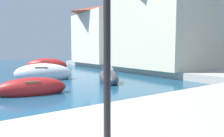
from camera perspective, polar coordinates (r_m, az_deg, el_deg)
ground at (r=7.57m, az=-18.92°, el=-10.91°), size 80.00×80.00×0.00m
quay_promenade at (r=9.32m, az=8.31°, el=-6.11°), size 44.00×32.00×0.50m
moored_boat_1 at (r=22.98m, az=-17.52°, el=0.79°), size 4.48×3.75×1.53m
moored_boat_2 at (r=10.37m, az=-21.09°, el=-5.07°), size 3.26×1.71×1.02m
moored_boat_3 at (r=15.42m, az=-18.40°, el=-1.32°), size 4.25×3.28×1.44m
moored_boat_7 at (r=13.34m, az=-0.98°, el=-2.56°), size 2.26×3.42×0.99m
waterfront_building_main at (r=20.10m, az=14.13°, el=13.32°), size 7.38×8.64×8.83m
waterfront_building_annex at (r=27.12m, az=-1.32°, el=9.63°), size 7.26×7.60×7.28m
quayside_lamp_post at (r=3.50m, az=-1.40°, el=16.15°), size 0.28×0.28×3.58m
quayside_tree at (r=21.12m, az=6.22°, el=8.38°), size 2.64×2.64×4.11m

